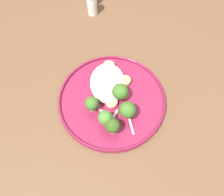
{
  "coord_description": "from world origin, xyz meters",
  "views": [
    {
      "loc": [
        -0.37,
        0.03,
        1.36
      ],
      "look_at": [
        -0.05,
        0.01,
        0.76
      ],
      "focal_mm": 41.01,
      "sensor_mm": 36.0,
      "label": 1
    }
  ],
  "objects_px": {
    "seared_scallop_front_small": "(123,94)",
    "broccoli_floret_right_tilted": "(128,110)",
    "salt_shaker": "(92,5)",
    "seared_scallop_on_noodles": "(111,102)",
    "broccoli_floret_near_rim": "(120,92)",
    "seared_scallop_half_hidden": "(104,88)",
    "broccoli_floret_tall_stalk": "(105,118)",
    "seared_scallop_right_edge": "(125,81)",
    "broccoli_floret_small_sprig": "(113,126)",
    "seared_scallop_left_edge": "(112,86)",
    "seared_scallop_large_seared": "(109,66)",
    "broccoli_floret_left_leaning": "(92,104)",
    "seared_scallop_tiny_bay": "(105,78)",
    "dinner_plate": "(112,100)"
  },
  "relations": [
    {
      "from": "seared_scallop_left_edge",
      "to": "seared_scallop_large_seared",
      "type": "distance_m",
      "value": 0.07
    },
    {
      "from": "seared_scallop_on_noodles",
      "to": "salt_shaker",
      "type": "bearing_deg",
      "value": 7.24
    },
    {
      "from": "seared_scallop_right_edge",
      "to": "salt_shaker",
      "type": "height_order",
      "value": "salt_shaker"
    },
    {
      "from": "broccoli_floret_near_rim",
      "to": "salt_shaker",
      "type": "distance_m",
      "value": 0.34
    },
    {
      "from": "seared_scallop_half_hidden",
      "to": "seared_scallop_right_edge",
      "type": "bearing_deg",
      "value": -69.24
    },
    {
      "from": "seared_scallop_half_hidden",
      "to": "seared_scallop_front_small",
      "type": "xyz_separation_m",
      "value": [
        -0.02,
        -0.05,
        -0.0
      ]
    },
    {
      "from": "seared_scallop_left_edge",
      "to": "seared_scallop_large_seared",
      "type": "height_order",
      "value": "seared_scallop_large_seared"
    },
    {
      "from": "seared_scallop_front_small",
      "to": "broccoli_floret_right_tilted",
      "type": "relative_size",
      "value": 0.49
    },
    {
      "from": "seared_scallop_front_small",
      "to": "broccoli_floret_near_rim",
      "type": "relative_size",
      "value": 0.51
    },
    {
      "from": "dinner_plate",
      "to": "salt_shaker",
      "type": "xyz_separation_m",
      "value": [
        0.34,
        0.05,
        0.02
      ]
    },
    {
      "from": "seared_scallop_half_hidden",
      "to": "broccoli_floret_near_rim",
      "type": "xyz_separation_m",
      "value": [
        -0.03,
        -0.04,
        0.02
      ]
    },
    {
      "from": "seared_scallop_right_edge",
      "to": "broccoli_floret_tall_stalk",
      "type": "distance_m",
      "value": 0.14
    },
    {
      "from": "broccoli_floret_right_tilted",
      "to": "dinner_plate",
      "type": "bearing_deg",
      "value": 35.12
    },
    {
      "from": "seared_scallop_left_edge",
      "to": "broccoli_floret_left_leaning",
      "type": "bearing_deg",
      "value": 138.33
    },
    {
      "from": "broccoli_floret_small_sprig",
      "to": "broccoli_floret_tall_stalk",
      "type": "bearing_deg",
      "value": 37.56
    },
    {
      "from": "seared_scallop_left_edge",
      "to": "seared_scallop_tiny_bay",
      "type": "xyz_separation_m",
      "value": [
        0.03,
        0.02,
        0.0
      ]
    },
    {
      "from": "dinner_plate",
      "to": "broccoli_floret_small_sprig",
      "type": "relative_size",
      "value": 5.09
    },
    {
      "from": "seared_scallop_on_noodles",
      "to": "broccoli_floret_small_sprig",
      "type": "height_order",
      "value": "broccoli_floret_small_sprig"
    },
    {
      "from": "seared_scallop_right_edge",
      "to": "broccoli_floret_near_rim",
      "type": "distance_m",
      "value": 0.06
    },
    {
      "from": "broccoli_floret_tall_stalk",
      "to": "broccoli_floret_right_tilted",
      "type": "relative_size",
      "value": 0.95
    },
    {
      "from": "broccoli_floret_right_tilted",
      "to": "salt_shaker",
      "type": "xyz_separation_m",
      "value": [
        0.39,
        0.08,
        -0.01
      ]
    },
    {
      "from": "seared_scallop_on_noodles",
      "to": "seared_scallop_large_seared",
      "type": "bearing_deg",
      "value": 0.63
    },
    {
      "from": "seared_scallop_right_edge",
      "to": "seared_scallop_tiny_bay",
      "type": "bearing_deg",
      "value": 80.15
    },
    {
      "from": "seared_scallop_front_small",
      "to": "seared_scallop_large_seared",
      "type": "distance_m",
      "value": 0.1
    },
    {
      "from": "seared_scallop_large_seared",
      "to": "broccoli_floret_right_tilted",
      "type": "bearing_deg",
      "value": -165.66
    },
    {
      "from": "broccoli_floret_near_rim",
      "to": "salt_shaker",
      "type": "relative_size",
      "value": 0.85
    },
    {
      "from": "broccoli_floret_tall_stalk",
      "to": "salt_shaker",
      "type": "relative_size",
      "value": 0.85
    },
    {
      "from": "seared_scallop_front_small",
      "to": "salt_shaker",
      "type": "bearing_deg",
      "value": 13.1
    },
    {
      "from": "seared_scallop_tiny_bay",
      "to": "salt_shaker",
      "type": "bearing_deg",
      "value": 6.24
    },
    {
      "from": "seared_scallop_front_small",
      "to": "seared_scallop_on_noodles",
      "type": "xyz_separation_m",
      "value": [
        -0.02,
        0.03,
        -0.0
      ]
    },
    {
      "from": "dinner_plate",
      "to": "seared_scallop_left_edge",
      "type": "height_order",
      "value": "seared_scallop_left_edge"
    },
    {
      "from": "seared_scallop_half_hidden",
      "to": "salt_shaker",
      "type": "xyz_separation_m",
      "value": [
        0.31,
        0.03,
        0.01
      ]
    },
    {
      "from": "seared_scallop_large_seared",
      "to": "broccoli_floret_small_sprig",
      "type": "bearing_deg",
      "value": -179.93
    },
    {
      "from": "seared_scallop_on_noodles",
      "to": "broccoli_floret_left_leaning",
      "type": "bearing_deg",
      "value": 105.58
    },
    {
      "from": "dinner_plate",
      "to": "broccoli_floret_small_sprig",
      "type": "distance_m",
      "value": 0.1
    },
    {
      "from": "dinner_plate",
      "to": "broccoli_floret_tall_stalk",
      "type": "xyz_separation_m",
      "value": [
        -0.07,
        0.02,
        0.04
      ]
    },
    {
      "from": "broccoli_floret_left_leaning",
      "to": "broccoli_floret_small_sprig",
      "type": "relative_size",
      "value": 0.93
    },
    {
      "from": "seared_scallop_on_noodles",
      "to": "broccoli_floret_small_sprig",
      "type": "distance_m",
      "value": 0.08
    },
    {
      "from": "broccoli_floret_near_rim",
      "to": "salt_shaker",
      "type": "height_order",
      "value": "same"
    },
    {
      "from": "seared_scallop_front_small",
      "to": "broccoli_floret_small_sprig",
      "type": "distance_m",
      "value": 0.11
    },
    {
      "from": "broccoli_floret_right_tilted",
      "to": "seared_scallop_half_hidden",
      "type": "bearing_deg",
      "value": 34.63
    },
    {
      "from": "seared_scallop_right_edge",
      "to": "broccoli_floret_small_sprig",
      "type": "height_order",
      "value": "broccoli_floret_small_sprig"
    },
    {
      "from": "seared_scallop_tiny_bay",
      "to": "broccoli_floret_small_sprig",
      "type": "distance_m",
      "value": 0.16
    },
    {
      "from": "seared_scallop_half_hidden",
      "to": "broccoli_floret_tall_stalk",
      "type": "distance_m",
      "value": 0.1
    },
    {
      "from": "seared_scallop_right_edge",
      "to": "salt_shaker",
      "type": "distance_m",
      "value": 0.3
    },
    {
      "from": "seared_scallop_tiny_bay",
      "to": "broccoli_floret_near_rim",
      "type": "relative_size",
      "value": 0.44
    },
    {
      "from": "seared_scallop_half_hidden",
      "to": "seared_scallop_on_noodles",
      "type": "bearing_deg",
      "value": -157.0
    },
    {
      "from": "seared_scallop_on_noodles",
      "to": "seared_scallop_left_edge",
      "type": "height_order",
      "value": "same"
    },
    {
      "from": "broccoli_floret_right_tilted",
      "to": "seared_scallop_tiny_bay",
      "type": "bearing_deg",
      "value": 24.84
    },
    {
      "from": "seared_scallop_on_noodles",
      "to": "broccoli_floret_small_sprig",
      "type": "xyz_separation_m",
      "value": [
        -0.08,
        0.0,
        0.03
      ]
    }
  ]
}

